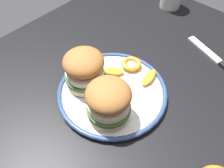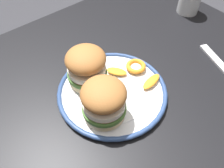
{
  "view_description": "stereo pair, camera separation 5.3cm",
  "coord_description": "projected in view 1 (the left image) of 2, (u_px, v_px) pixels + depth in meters",
  "views": [
    {
      "loc": [
        -0.27,
        -0.24,
        1.18
      ],
      "look_at": [
        -0.0,
        0.0,
        0.74
      ],
      "focal_mm": 36.8,
      "sensor_mm": 36.0,
      "label": 1
    },
    {
      "loc": [
        -0.23,
        -0.28,
        1.18
      ],
      "look_at": [
        -0.0,
        0.0,
        0.74
      ],
      "focal_mm": 36.8,
      "sensor_mm": 36.0,
      "label": 2
    }
  ],
  "objects": [
    {
      "name": "dining_table",
      "position": [
        112.0,
        115.0,
        0.68
      ],
      "size": [
        1.1,
        0.84,
        0.7
      ],
      "color": "black",
      "rests_on": "ground"
    },
    {
      "name": "dinner_plate",
      "position": [
        112.0,
        92.0,
        0.59
      ],
      "size": [
        0.28,
        0.28,
        0.02
      ],
      "color": "white",
      "rests_on": "dining_table"
    },
    {
      "name": "sandwich_half_left",
      "position": [
        109.0,
        101.0,
        0.5
      ],
      "size": [
        0.12,
        0.12,
        0.1
      ],
      "color": "beige",
      "rests_on": "dinner_plate"
    },
    {
      "name": "sandwich_half_right",
      "position": [
        84.0,
        69.0,
        0.56
      ],
      "size": [
        0.14,
        0.14,
        0.1
      ],
      "color": "beige",
      "rests_on": "dinner_plate"
    },
    {
      "name": "orange_peel_curled",
      "position": [
        131.0,
        64.0,
        0.63
      ],
      "size": [
        0.07,
        0.07,
        0.01
      ],
      "color": "orange",
      "rests_on": "dinner_plate"
    },
    {
      "name": "orange_peel_strip_long",
      "position": [
        149.0,
        77.0,
        0.61
      ],
      "size": [
        0.07,
        0.03,
        0.01
      ],
      "color": "orange",
      "rests_on": "dinner_plate"
    },
    {
      "name": "orange_peel_strip_short",
      "position": [
        113.0,
        71.0,
        0.62
      ],
      "size": [
        0.05,
        0.06,
        0.01
      ],
      "color": "orange",
      "rests_on": "dinner_plate"
    },
    {
      "name": "table_knife",
      "position": [
        219.0,
        62.0,
        0.67
      ],
      "size": [
        0.09,
        0.21,
        0.01
      ],
      "color": "silver",
      "rests_on": "dining_table"
    }
  ]
}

